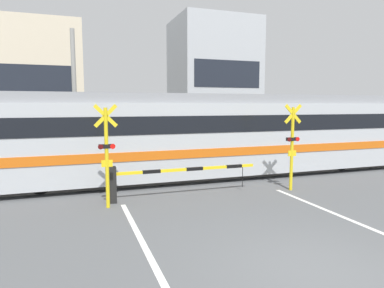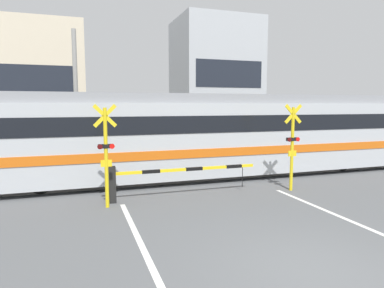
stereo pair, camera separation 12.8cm
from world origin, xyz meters
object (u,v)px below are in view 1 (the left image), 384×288
Objects in this scene: crossing_signal_right at (292,143)px; pedestrian at (133,143)px; crossing_barrier_far at (194,151)px; commuter_train at (207,133)px; crossing_signal_left at (107,151)px; crossing_barrier_near at (158,176)px.

crossing_signal_right is 1.96× the size of pedestrian.
crossing_barrier_far is 1.62× the size of crossing_signal_right.
commuter_train is 5.32m from crossing_signal_left.
crossing_signal_right is at bearing -74.23° from crossing_barrier_far.
crossing_signal_left is 6.35m from crossing_signal_right.
commuter_train is 13.28× the size of pedestrian.
commuter_train is at bearing 43.63° from crossing_barrier_near.
crossing_barrier_near and crossing_barrier_far have the same top height.
crossing_barrier_far is at bearing 81.69° from commuter_train.
pedestrian reaches higher than crossing_barrier_far.
pedestrian reaches higher than crossing_barrier_near.
crossing_signal_right is at bearing -5.23° from crossing_barrier_near.
crossing_barrier_far is at bearing -53.83° from pedestrian.
crossing_barrier_near is 1.62× the size of crossing_signal_left.
commuter_train is at bearing -70.89° from pedestrian.
crossing_signal_right is (2.00, -3.05, -0.16)m from commuter_train.
pedestrian is at bearing 76.09° from crossing_signal_left.
crossing_barrier_near is at bearing 15.08° from crossing_signal_left.
crossing_barrier_near is 8.69m from pedestrian.
crossing_signal_right is 10.01m from pedestrian.
pedestrian is (-2.49, 3.40, 0.13)m from crossing_barrier_far.
crossing_barrier_near is 6.13m from crossing_barrier_far.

